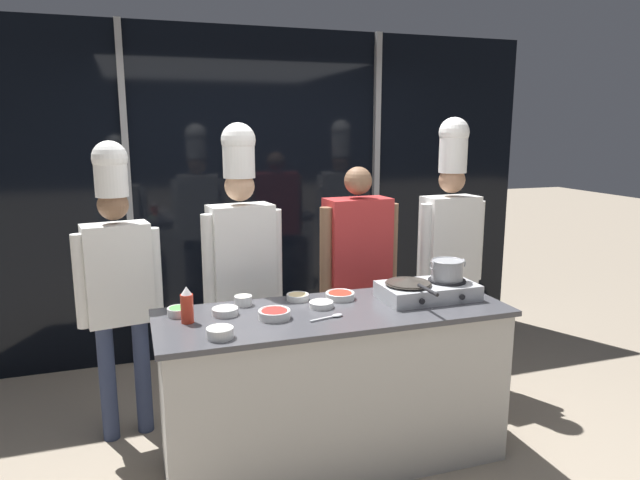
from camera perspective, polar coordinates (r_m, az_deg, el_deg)
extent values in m
plane|color=gray|center=(3.58, 1.36, -21.03)|extent=(24.00, 24.00, 0.00)
cube|color=black|center=(4.84, -6.06, 4.53)|extent=(4.92, 0.04, 2.70)
cube|color=gray|center=(4.68, -18.56, 3.78)|extent=(0.05, 0.05, 2.70)
cube|color=gray|center=(5.13, 5.59, 4.92)|extent=(0.05, 0.05, 2.70)
cube|color=beige|center=(3.37, 1.40, -14.67)|extent=(1.90, 0.66, 0.88)
cube|color=#47474C|center=(3.19, 1.44, -7.28)|extent=(1.96, 0.70, 0.03)
cube|color=#B2B5BA|center=(3.44, 10.69, -5.03)|extent=(0.56, 0.32, 0.09)
cylinder|color=black|center=(3.37, 8.81, -4.40)|extent=(0.22, 0.22, 0.01)
cylinder|color=black|center=(3.24, 10.17, -6.06)|extent=(0.03, 0.01, 0.03)
cylinder|color=black|center=(3.49, 12.57, -3.98)|extent=(0.22, 0.22, 0.01)
cylinder|color=black|center=(3.37, 14.04, -5.55)|extent=(0.03, 0.01, 0.03)
cylinder|color=#38332D|center=(3.37, 8.81, -4.24)|extent=(0.26, 0.26, 0.01)
cone|color=#38332D|center=(3.36, 8.82, -4.02)|extent=(0.27, 0.27, 0.04)
cylinder|color=black|center=(3.17, 10.73, -4.92)|extent=(0.02, 0.20, 0.02)
cylinder|color=#93969B|center=(3.48, 12.62, -2.97)|extent=(0.19, 0.19, 0.12)
torus|color=#93969B|center=(3.46, 12.66, -2.04)|extent=(0.19, 0.19, 0.01)
torus|color=#93969B|center=(3.41, 11.13, -2.52)|extent=(0.01, 0.05, 0.05)
torus|color=#93969B|center=(3.52, 14.11, -2.23)|extent=(0.01, 0.05, 0.05)
cylinder|color=red|center=(3.05, -13.15, -6.69)|extent=(0.07, 0.07, 0.15)
cone|color=white|center=(3.02, -13.23, -4.94)|extent=(0.06, 0.06, 0.04)
cylinder|color=white|center=(3.19, -13.93, -6.98)|extent=(0.12, 0.12, 0.04)
torus|color=white|center=(3.18, -13.95, -6.61)|extent=(0.13, 0.13, 0.01)
cylinder|color=#4C9E47|center=(3.18, -13.94, -6.78)|extent=(0.10, 0.10, 0.02)
cylinder|color=white|center=(3.36, -2.25, -5.75)|extent=(0.13, 0.13, 0.03)
torus|color=white|center=(3.36, -2.25, -5.48)|extent=(0.13, 0.13, 0.01)
cylinder|color=#E0C689|center=(3.36, -2.25, -5.59)|extent=(0.11, 0.11, 0.02)
cylinder|color=white|center=(3.06, -4.58, -7.45)|extent=(0.17, 0.17, 0.04)
torus|color=white|center=(3.05, -4.58, -7.06)|extent=(0.17, 0.17, 0.01)
cylinder|color=red|center=(3.05, -4.58, -7.24)|extent=(0.14, 0.14, 0.02)
cylinder|color=white|center=(3.38, 2.02, -5.61)|extent=(0.17, 0.17, 0.04)
torus|color=white|center=(3.38, 2.02, -5.32)|extent=(0.17, 0.17, 0.01)
cylinder|color=#B22D1E|center=(3.38, 2.02, -5.45)|extent=(0.14, 0.14, 0.02)
cylinder|color=white|center=(3.23, 0.12, -6.49)|extent=(0.14, 0.14, 0.03)
torus|color=white|center=(3.22, 0.12, -6.23)|extent=(0.14, 0.14, 0.01)
cylinder|color=white|center=(3.23, 0.12, -6.34)|extent=(0.11, 0.11, 0.02)
cylinder|color=white|center=(3.29, -7.68, -6.04)|extent=(0.10, 0.10, 0.05)
torus|color=white|center=(3.29, -7.69, -5.60)|extent=(0.10, 0.10, 0.01)
cylinder|color=beige|center=(3.29, -7.69, -5.81)|extent=(0.08, 0.08, 0.03)
cylinder|color=white|center=(2.82, -9.97, -9.16)|extent=(0.13, 0.13, 0.05)
torus|color=white|center=(2.81, -9.98, -8.68)|extent=(0.13, 0.13, 0.01)
cylinder|color=silver|center=(2.82, -9.98, -8.91)|extent=(0.11, 0.11, 0.03)
cylinder|color=white|center=(3.15, -9.46, -7.08)|extent=(0.14, 0.14, 0.04)
torus|color=white|center=(3.14, -9.47, -6.77)|extent=(0.14, 0.14, 0.01)
cylinder|color=silver|center=(3.14, -9.46, -6.91)|extent=(0.11, 0.11, 0.02)
cube|color=#B2B5BA|center=(3.03, 0.13, -7.93)|extent=(0.14, 0.05, 0.01)
ellipsoid|color=#B2B5BA|center=(3.08, 1.73, -7.53)|extent=(0.07, 0.05, 0.02)
cylinder|color=#2D3856|center=(3.86, -17.30, -12.81)|extent=(0.10, 0.10, 0.75)
cylinder|color=#2D3856|center=(3.83, -20.45, -13.19)|extent=(0.10, 0.10, 0.75)
cube|color=white|center=(3.62, -19.55, -3.18)|extent=(0.41, 0.26, 0.61)
cylinder|color=white|center=(3.63, -16.15, -3.16)|extent=(0.08, 0.08, 0.56)
cylinder|color=white|center=(3.58, -22.84, -3.84)|extent=(0.08, 0.08, 0.56)
sphere|color=brown|center=(3.55, -19.99, 3.31)|extent=(0.18, 0.18, 0.18)
cylinder|color=white|center=(3.53, -20.17, 5.88)|extent=(0.19, 0.19, 0.22)
sphere|color=white|center=(3.52, -20.29, 7.68)|extent=(0.20, 0.20, 0.20)
cylinder|color=#4C4C51|center=(3.94, -6.03, -11.48)|extent=(0.10, 0.10, 0.79)
cylinder|color=#4C4C51|center=(3.87, -9.15, -11.97)|extent=(0.10, 0.10, 0.79)
cube|color=white|center=(3.68, -7.86, -1.43)|extent=(0.43, 0.26, 0.64)
cylinder|color=white|center=(3.74, -4.44, -1.41)|extent=(0.08, 0.08, 0.59)
cylinder|color=white|center=(3.59, -11.08, -2.10)|extent=(0.08, 0.08, 0.59)
sphere|color=tan|center=(3.61, -8.05, 5.35)|extent=(0.19, 0.19, 0.19)
cylinder|color=white|center=(3.60, -8.12, 8.02)|extent=(0.20, 0.20, 0.23)
sphere|color=white|center=(3.60, -8.18, 9.87)|extent=(0.21, 0.21, 0.21)
cylinder|color=#232326|center=(4.18, 5.13, -10.05)|extent=(0.11, 0.11, 0.80)
cylinder|color=#232326|center=(4.08, 2.06, -10.55)|extent=(0.11, 0.11, 0.80)
cube|color=#B72D2D|center=(3.92, 3.75, -0.48)|extent=(0.45, 0.25, 0.64)
cylinder|color=brown|center=(4.00, 7.13, -0.56)|extent=(0.09, 0.09, 0.59)
cylinder|color=brown|center=(3.79, 0.63, -1.14)|extent=(0.09, 0.09, 0.59)
sphere|color=brown|center=(3.85, 3.83, 5.93)|extent=(0.19, 0.19, 0.19)
cylinder|color=#4C4C51|center=(4.50, 13.58, -8.82)|extent=(0.10, 0.10, 0.79)
cylinder|color=#4C4C51|center=(4.38, 11.17, -9.26)|extent=(0.10, 0.10, 0.79)
cube|color=white|center=(4.24, 12.80, 0.01)|extent=(0.41, 0.23, 0.64)
cylinder|color=white|center=(4.35, 15.48, -0.04)|extent=(0.08, 0.08, 0.59)
cylinder|color=white|center=(4.10, 10.44, -0.50)|extent=(0.08, 0.08, 0.59)
sphere|color=#A87A5B|center=(4.18, 13.06, 5.87)|extent=(0.19, 0.19, 0.19)
cylinder|color=white|center=(4.17, 13.18, 8.50)|extent=(0.20, 0.20, 0.28)
sphere|color=white|center=(4.17, 13.27, 10.43)|extent=(0.21, 0.21, 0.21)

